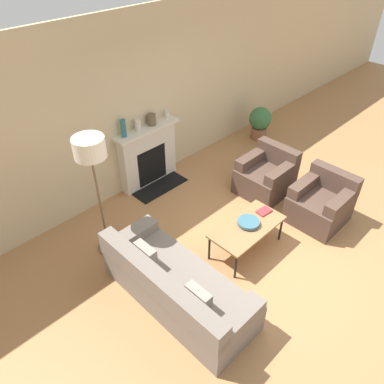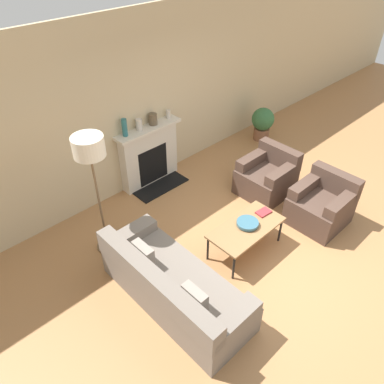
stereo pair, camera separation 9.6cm
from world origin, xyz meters
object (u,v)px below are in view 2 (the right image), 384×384
(floor_lamp, at_px, (90,156))
(mantel_vase_center_right, at_px, (153,119))
(couch, at_px, (173,286))
(armchair_near, at_px, (322,205))
(armchair_far, at_px, (267,177))
(book, at_px, (264,212))
(mantel_vase_center_left, at_px, (139,125))
(mantel_vase_left, at_px, (125,128))
(coffee_table, at_px, (246,229))
(bowl, at_px, (248,223))
(fireplace, at_px, (150,156))
(potted_plant, at_px, (263,122))
(mantel_vase_right, at_px, (168,114))

(floor_lamp, xyz_separation_m, mantel_vase_center_right, (1.65, 0.87, -0.39))
(mantel_vase_center_right, bearing_deg, couch, -125.02)
(armchair_near, bearing_deg, armchair_far, 180.00)
(book, bearing_deg, mantel_vase_center_left, 107.21)
(mantel_vase_left, bearing_deg, armchair_near, -58.19)
(coffee_table, xyz_separation_m, bowl, (0.04, 0.01, 0.07))
(mantel_vase_center_left, bearing_deg, fireplace, -5.61)
(book, bearing_deg, coffee_table, -171.21)
(floor_lamp, xyz_separation_m, potted_plant, (4.18, 0.44, -1.18))
(couch, relative_size, floor_lamp, 1.11)
(bowl, bearing_deg, armchair_far, 25.75)
(armchair_near, height_order, mantel_vase_center_right, mantel_vase_center_right)
(floor_lamp, bearing_deg, book, -37.81)
(couch, relative_size, mantel_vase_center_right, 10.85)
(mantel_vase_center_left, height_order, mantel_vase_right, mantel_vase_center_left)
(bowl, bearing_deg, mantel_vase_right, 76.52)
(coffee_table, relative_size, mantel_vase_center_right, 5.92)
(mantel_vase_right, distance_m, potted_plant, 2.36)
(bowl, xyz_separation_m, floor_lamp, (-1.44, 1.41, 1.08))
(potted_plant, bearing_deg, mantel_vase_center_left, 171.34)
(fireplace, relative_size, mantel_vase_center_right, 6.52)
(fireplace, distance_m, potted_plant, 2.70)
(armchair_far, bearing_deg, bowl, -64.25)
(book, relative_size, mantel_vase_center_left, 1.20)
(bowl, bearing_deg, potted_plant, 34.03)
(fireplace, xyz_separation_m, book, (0.30, -2.26, -0.07))
(armchair_near, xyz_separation_m, book, (-0.94, 0.42, 0.15))
(armchair_far, bearing_deg, mantel_vase_center_right, -146.17)
(book, relative_size, potted_plant, 0.33)
(armchair_near, xyz_separation_m, floor_lamp, (-2.75, 1.82, 1.26))
(couch, relative_size, mantel_vase_center_left, 10.64)
(fireplace, relative_size, bowl, 3.97)
(armchair_far, bearing_deg, potted_plant, 130.44)
(fireplace, bearing_deg, mantel_vase_center_right, 6.25)
(coffee_table, bearing_deg, couch, 178.28)
(bowl, height_order, mantel_vase_center_right, mantel_vase_center_right)
(mantel_vase_center_right, bearing_deg, armchair_far, -56.17)
(mantel_vase_center_left, bearing_deg, mantel_vase_right, 0.00)
(fireplace, distance_m, mantel_vase_center_right, 0.66)
(armchair_near, bearing_deg, book, -113.91)
(armchair_far, xyz_separation_m, mantel_vase_right, (-0.77, 1.65, 0.84))
(floor_lamp, distance_m, potted_plant, 4.37)
(armchair_far, height_order, book, armchair_far)
(floor_lamp, distance_m, mantel_vase_center_right, 1.90)
(armchair_near, xyz_separation_m, mantel_vase_left, (-1.67, 2.69, 0.92))
(mantel_vase_center_left, xyz_separation_m, mantel_vase_right, (0.63, 0.00, -0.02))
(couch, bearing_deg, book, -90.67)
(floor_lamp, bearing_deg, potted_plant, 5.99)
(mantel_vase_center_right, bearing_deg, fireplace, -173.75)
(mantel_vase_center_right, height_order, potted_plant, mantel_vase_center_right)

